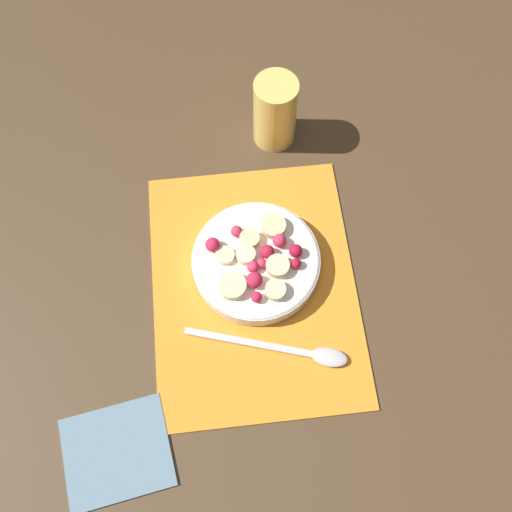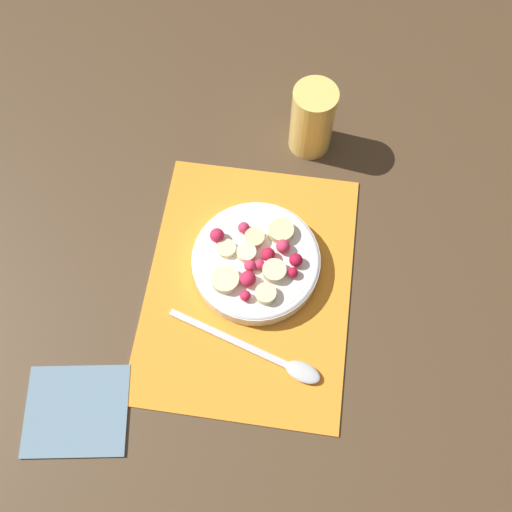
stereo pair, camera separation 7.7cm
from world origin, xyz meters
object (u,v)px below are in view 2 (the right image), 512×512
at_px(drinking_glass, 312,120).
at_px(napkin, 76,410).
at_px(spoon, 273,359).
at_px(fruit_bowl, 256,261).

xyz_separation_m(drinking_glass, napkin, (0.45, -0.25, -0.05)).
distance_m(spoon, napkin, 0.26).
height_order(spoon, napkin, spoon).
relative_size(spoon, drinking_glass, 1.83).
distance_m(drinking_glass, napkin, 0.52).
height_order(fruit_bowl, spoon, fruit_bowl).
distance_m(fruit_bowl, napkin, 0.30).
bearing_deg(spoon, fruit_bowl, 124.60).
height_order(spoon, drinking_glass, drinking_glass).
relative_size(spoon, napkin, 1.46).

